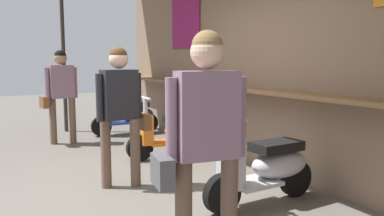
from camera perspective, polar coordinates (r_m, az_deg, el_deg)
ground_plane at (r=4.66m, az=-8.46°, el=-11.78°), size 28.45×28.45×0.00m
market_stall_facade at (r=5.38m, az=10.94°, el=12.82°), size 10.16×2.27×3.77m
scooter_blue at (r=8.01m, az=-9.31°, el=-1.07°), size 0.46×1.40×0.97m
scooter_orange at (r=6.00m, az=-2.50°, el=-3.66°), size 0.47×1.40×0.97m
scooter_silver at (r=4.15m, az=11.15°, el=-8.60°), size 0.47×1.40×0.97m
shopper_with_handbag at (r=4.56m, az=-10.54°, el=0.73°), size 0.32×0.66×1.66m
shopper_browsing at (r=2.59m, az=1.92°, el=-3.16°), size 0.29×0.67×1.70m
shopper_passing at (r=7.28m, az=-18.94°, el=2.96°), size 0.33×0.67×1.69m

